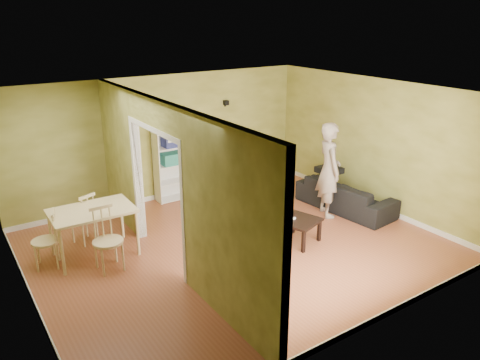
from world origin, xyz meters
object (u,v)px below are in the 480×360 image
Objects in this scene: chair_far at (83,218)px; bookshelf at (172,155)px; sofa at (346,191)px; chair_near at (108,240)px; person at (329,162)px; coffee_table at (298,223)px; chair_left at (45,240)px; dining_table at (92,214)px.

bookshelf is at bearing -177.10° from chair_far.
sofa is 4.76m from chair_near.
coffee_table is (-1.24, -0.60, -0.73)m from person.
bookshelf is at bearing 44.03° from chair_near.
bookshelf is at bearing 40.53° from sofa.
chair_left reaches higher than coffee_table.
person is 4.40m from dining_table.
bookshelf reaches higher than chair_near.
chair_near is 1.11× the size of chair_far.
sofa is 2.24× the size of chair_far.
chair_near is (-4.75, 0.34, 0.12)m from sofa.
dining_table is 0.62m from chair_near.
chair_near reaches higher than coffee_table.
sofa is at bearing 141.11° from chair_far.
coffee_table is at bearing 138.49° from person.
coffee_table is (-1.73, -0.58, -0.03)m from sofa.
chair_near is at bearing -135.09° from bookshelf.
sofa is 0.85m from person.
chair_near is (-4.26, 0.32, -0.58)m from person.
person reaches higher than bookshelf.
coffee_table is at bearing 84.58° from chair_left.
bookshelf reaches higher than sofa.
chair_near reaches higher than chair_left.
bookshelf is 3.08m from chair_near.
person reaches higher than coffee_table.
chair_near reaches higher than dining_table.
bookshelf reaches higher than chair_left.
sofa is 2.02× the size of chair_near.
sofa is 1.59× the size of dining_table.
person is at bearing -11.77° from dining_table.
chair_left reaches higher than dining_table.
coffee_table is 3.16m from chair_near.
dining_table is at bearing 68.56° from chair_far.
chair_left is 0.90m from chair_far.
coffee_table is 4.10m from chair_left.
coffee_table is at bearing 102.75° from sofa.
chair_left is at bearing 157.87° from coffee_table.
person is 3.24m from bookshelf.
coffee_table is at bearing -26.03° from dining_table.
chair_far is at bearing 67.17° from sofa.
dining_table is 0.63m from chair_far.
chair_far is at bearing 91.18° from chair_near.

